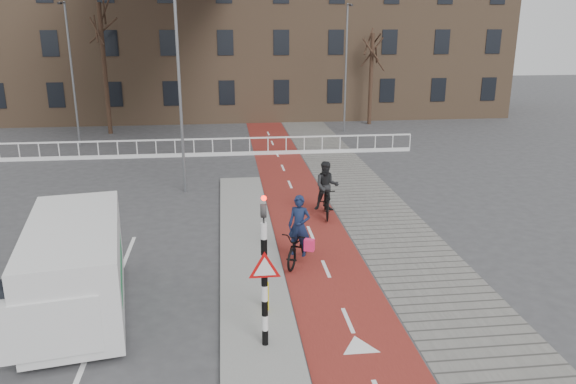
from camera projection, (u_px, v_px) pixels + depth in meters
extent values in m
plane|color=#38383A|center=(283.00, 304.00, 14.49)|extent=(120.00, 120.00, 0.00)
cube|color=maroon|center=(293.00, 191.00, 24.15)|extent=(2.50, 60.00, 0.01)
cube|color=slate|center=(356.00, 189.00, 24.46)|extent=(3.00, 60.00, 0.01)
cube|color=gray|center=(248.00, 245.00, 18.20)|extent=(1.80, 16.00, 0.12)
cylinder|color=black|center=(265.00, 286.00, 12.07)|extent=(0.14, 0.14, 2.88)
imported|color=black|center=(263.00, 204.00, 11.53)|extent=(0.13, 0.16, 0.80)
cylinder|color=#FF0C05|center=(264.00, 198.00, 11.35)|extent=(0.11, 0.02, 0.11)
cylinder|color=yellow|center=(266.00, 296.00, 13.88)|extent=(0.12, 0.12, 0.74)
imported|color=black|center=(299.00, 246.00, 16.87)|extent=(1.50, 2.14, 1.07)
imported|color=#141E3F|center=(299.00, 226.00, 16.69)|extent=(0.80, 0.69, 1.86)
cube|color=#F9235D|center=(309.00, 245.00, 16.36)|extent=(0.34, 0.29, 0.35)
imported|color=black|center=(326.00, 201.00, 20.86)|extent=(0.77, 2.02, 1.19)
imported|color=black|center=(327.00, 186.00, 20.70)|extent=(0.98, 0.80, 1.86)
cube|color=silver|center=(76.00, 266.00, 13.84)|extent=(3.01, 5.63, 2.14)
cube|color=#1E8B4A|center=(31.00, 271.00, 13.75)|extent=(0.60, 3.38, 0.55)
cube|color=#1E8B4A|center=(121.00, 267.00, 13.99)|extent=(0.60, 3.38, 0.55)
cube|color=black|center=(46.00, 295.00, 11.52)|extent=(1.91, 0.37, 0.90)
cylinder|color=black|center=(30.00, 340.00, 12.18)|extent=(0.39, 0.78, 0.75)
cylinder|color=black|center=(117.00, 328.00, 12.67)|extent=(0.39, 0.78, 0.75)
cylinder|color=black|center=(49.00, 272.00, 15.52)|extent=(0.39, 0.78, 0.75)
cylinder|color=black|center=(117.00, 264.00, 16.01)|extent=(0.39, 0.78, 0.75)
cube|color=silver|center=(156.00, 140.00, 29.82)|extent=(28.00, 0.08, 0.08)
cube|color=silver|center=(157.00, 156.00, 30.07)|extent=(28.00, 0.10, 0.20)
cube|color=#7F6047|center=(199.00, 35.00, 42.82)|extent=(46.00, 10.00, 12.00)
cylinder|color=black|center=(105.00, 70.00, 35.37)|extent=(0.27, 0.27, 8.12)
cylinder|color=black|center=(371.00, 79.00, 38.99)|extent=(0.26, 0.26, 6.25)
cylinder|color=slate|center=(180.00, 98.00, 22.86)|extent=(0.12, 0.12, 8.04)
cylinder|color=slate|center=(72.00, 76.00, 31.91)|extent=(0.12, 0.12, 8.07)
cylinder|color=slate|center=(346.00, 69.00, 36.03)|extent=(0.12, 0.12, 8.08)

